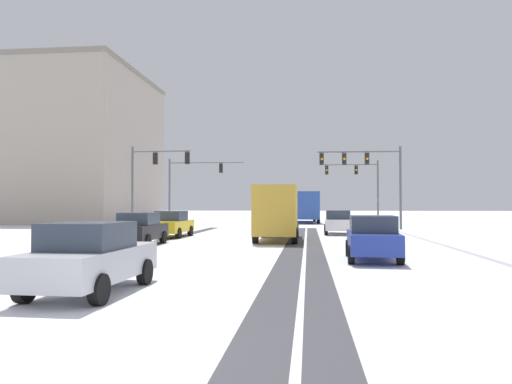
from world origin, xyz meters
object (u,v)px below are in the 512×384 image
Objects in this scene: traffic_signal_far_left at (191,179)px; bus_oncoming at (306,205)px; car_white_lead at (338,222)px; box_truck_delivery at (277,211)px; car_black_third at (140,229)px; car_silver_fifth at (90,257)px; car_yellow_cab_second at (172,224)px; traffic_signal_near_left at (152,171)px; traffic_signal_near_right at (367,168)px; office_building_far_left_block at (59,148)px; car_blue_fourth at (372,238)px; traffic_signal_far_right at (359,179)px.

bus_oncoming is (11.11, 8.91, -2.51)m from traffic_signal_far_left.
box_truck_delivery is (-3.73, -6.05, 0.82)m from car_white_lead.
car_black_third and car_silver_fifth have the same top height.
car_silver_fifth is 44.43m from bus_oncoming.
box_truck_delivery is (6.69, -1.99, 0.82)m from car_yellow_cab_second.
box_truck_delivery is (10.20, -8.62, -2.95)m from traffic_signal_near_left.
traffic_signal_near_right is at bearing -27.10° from traffic_signal_far_left.
office_building_far_left_block is (-20.64, 30.11, 7.79)m from car_black_third.
car_blue_fourth is 10.19m from box_truck_delivery.
car_black_third is 12.93m from car_silver_fifth.
car_white_lead is 11.18m from car_yellow_cab_second.
car_yellow_cab_second is 32.54m from office_building_far_left_block.
car_yellow_cab_second is 26.88m from bus_oncoming.
car_blue_fourth is 0.21× the size of office_building_far_left_block.
box_truck_delivery is at bearing 31.89° from car_black_third.
bus_oncoming reaches higher than car_yellow_cab_second.
traffic_signal_far_left is at bearing -166.60° from traffic_signal_far_right.
car_yellow_cab_second is at bearing -79.85° from traffic_signal_far_left.
traffic_signal_far_left reaches higher than car_white_lead.
bus_oncoming reaches higher than car_black_third.
traffic_signal_far_left is at bearing 136.71° from car_white_lead.
bus_oncoming is 1.50× the size of box_truck_delivery.
traffic_signal_far_right is 32.31m from car_blue_fourth.
car_silver_fifth is at bearing -74.98° from car_black_third.
traffic_signal_near_right is 1.57× the size of car_white_lead.
traffic_signal_far_right is 1.00× the size of traffic_signal_near_left.
traffic_signal_far_right is 1.56× the size of car_yellow_cab_second.
traffic_signal_near_right is 37.05m from office_building_far_left_block.
traffic_signal_near_left is at bearing -121.50° from bus_oncoming.
office_building_far_left_block reaches higher than car_yellow_cab_second.
car_silver_fifth is (-6.95, -22.63, 0.00)m from car_white_lead.
traffic_signal_far_right reaches higher than car_silver_fifth.
car_white_lead is at bearing 21.24° from car_yellow_cab_second.
car_blue_fourth is 47.82m from office_building_far_left_block.
office_building_far_left_block is (-27.22, 26.01, 6.97)m from box_truck_delivery.
traffic_signal_near_left is at bearing -173.34° from traffic_signal_near_right.
traffic_signal_far_left is 1.78× the size of car_white_lead.
traffic_signal_near_left is (-16.43, -1.92, -0.22)m from traffic_signal_near_right.
traffic_signal_near_right is 20.37m from car_blue_fourth.
traffic_signal_far_left is (-16.58, -3.95, -0.11)m from traffic_signal_far_right.
car_white_lead is at bearing -32.83° from office_building_far_left_block.
car_black_third is at bearing -82.23° from traffic_signal_far_left.
car_blue_fourth is 0.38× the size of bus_oncoming.
traffic_signal_near_right reaches higher than car_yellow_cab_second.
car_white_lead is (-2.50, -4.49, -3.99)m from traffic_signal_near_right.
car_white_lead is at bearing 58.33° from box_truck_delivery.
car_white_lead and car_black_third have the same top height.
car_blue_fourth is 0.56× the size of box_truck_delivery.
car_white_lead is 15.37m from car_blue_fourth.
car_white_lead is 1.01× the size of car_black_third.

